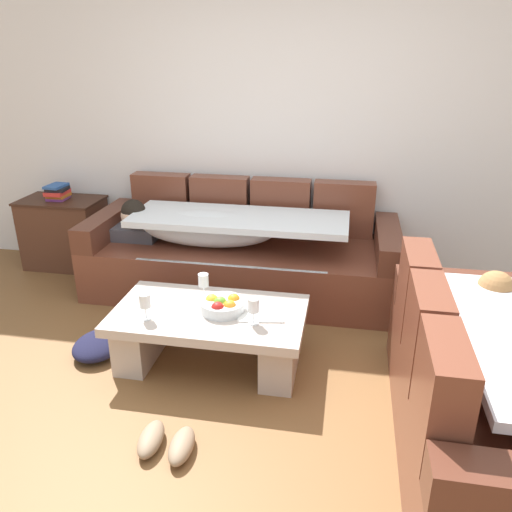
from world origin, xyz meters
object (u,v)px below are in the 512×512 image
(pair_of_shoes, at_px, (166,442))
(wine_glass_near_right, at_px, (254,306))
(open_magazine, at_px, (261,314))
(couch_along_wall, at_px, (237,253))
(coffee_table, at_px, (210,330))
(wine_glass_near_left, at_px, (145,302))
(couch_near_window, at_px, (494,394))
(fruit_bowl, at_px, (223,305))
(wine_glass_far_back, at_px, (203,281))
(side_cabinet, at_px, (65,233))
(crumpled_garment, at_px, (98,345))
(book_stack_on_cabinet, at_px, (58,192))

(pair_of_shoes, bearing_deg, wine_glass_near_right, 65.01)
(open_magazine, distance_m, pair_of_shoes, 0.94)
(couch_along_wall, relative_size, pair_of_shoes, 8.11)
(coffee_table, distance_m, wine_glass_near_left, 0.46)
(wine_glass_near_right, relative_size, pair_of_shoes, 0.54)
(couch_near_window, bearing_deg, wine_glass_near_left, 80.47)
(fruit_bowl, bearing_deg, coffee_table, -173.97)
(wine_glass_near_left, xyz_separation_m, wine_glass_near_right, (0.65, 0.06, 0.00))
(fruit_bowl, height_order, wine_glass_far_back, wine_glass_far_back)
(wine_glass_near_left, height_order, side_cabinet, side_cabinet)
(couch_along_wall, height_order, fruit_bowl, couch_along_wall)
(coffee_table, bearing_deg, crumpled_garment, -177.75)
(fruit_bowl, xyz_separation_m, crumpled_garment, (-0.86, -0.04, -0.36))
(coffee_table, xyz_separation_m, pair_of_shoes, (-0.02, -0.80, -0.19))
(coffee_table, bearing_deg, side_cabinet, 142.85)
(coffee_table, distance_m, wine_glass_near_right, 0.41)
(couch_near_window, xyz_separation_m, wine_glass_near_left, (-1.92, 0.32, 0.16))
(fruit_bowl, relative_size, side_cabinet, 0.39)
(couch_along_wall, height_order, book_stack_on_cabinet, couch_along_wall)
(wine_glass_far_back, bearing_deg, coffee_table, -65.10)
(wine_glass_far_back, bearing_deg, book_stack_on_cabinet, 145.71)
(wine_glass_near_right, height_order, open_magazine, wine_glass_near_right)
(open_magazine, height_order, side_cabinet, side_cabinet)
(fruit_bowl, bearing_deg, wine_glass_near_right, -27.88)
(side_cabinet, bearing_deg, wine_glass_near_left, -46.84)
(coffee_table, relative_size, pair_of_shoes, 3.91)
(couch_near_window, xyz_separation_m, coffee_table, (-1.58, 0.49, -0.10))
(couch_along_wall, distance_m, side_cabinet, 1.69)
(fruit_bowl, distance_m, wine_glass_near_left, 0.47)
(couch_near_window, height_order, wine_glass_near_right, couch_near_window)
(fruit_bowl, relative_size, open_magazine, 1.00)
(fruit_bowl, bearing_deg, couch_near_window, -18.57)
(open_magazine, distance_m, book_stack_on_cabinet, 2.47)
(wine_glass_near_left, xyz_separation_m, open_magazine, (0.67, 0.18, -0.11))
(wine_glass_near_left, relative_size, crumpled_garment, 0.42)
(coffee_table, height_order, crumpled_garment, coffee_table)
(fruit_bowl, relative_size, book_stack_on_cabinet, 1.26)
(couch_along_wall, distance_m, pair_of_shoes, 1.91)
(wine_glass_near_left, relative_size, wine_glass_near_right, 1.00)
(pair_of_shoes, bearing_deg, coffee_table, 88.75)
(couch_along_wall, relative_size, side_cabinet, 3.46)
(wine_glass_far_back, relative_size, crumpled_garment, 0.42)
(book_stack_on_cabinet, bearing_deg, coffee_table, -36.89)
(couch_near_window, height_order, wine_glass_far_back, couch_near_window)
(book_stack_on_cabinet, bearing_deg, wine_glass_near_right, -34.64)
(wine_glass_near_right, distance_m, pair_of_shoes, 0.89)
(couch_along_wall, relative_size, crumpled_garment, 6.23)
(wine_glass_far_back, relative_size, open_magazine, 0.59)
(wine_glass_near_left, xyz_separation_m, side_cabinet, (-1.39, 1.49, -0.17))
(book_stack_on_cabinet, bearing_deg, wine_glass_near_left, -46.54)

